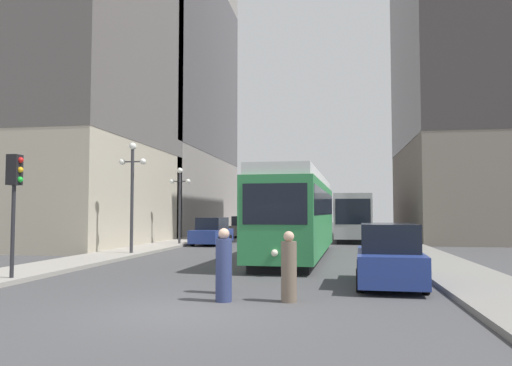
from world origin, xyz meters
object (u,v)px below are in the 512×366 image
pedestrian_crossing_far (223,264)px  traffic_light_near_left (15,183)px  streetcar (298,214)px  pedestrian_crossing_near (224,267)px  lamp_post_left_near (132,180)px  parked_car_right_far (389,257)px  pedestrian_on_sidewalk (289,269)px  parked_car_left_near (212,232)px  lamp_post_left_far (180,193)px  parked_car_left_mid (243,227)px  transit_bus (352,215)px

pedestrian_crossing_far → traffic_light_near_left: size_ratio=0.44×
streetcar → pedestrian_crossing_near: size_ratio=8.28×
pedestrian_crossing_near → lamp_post_left_near: bearing=166.0°
lamp_post_left_near → parked_car_right_far: bearing=-36.7°
pedestrian_crossing_near → pedestrian_on_sidewalk: pedestrian_crossing_near is taller
parked_car_left_near → lamp_post_left_far: (-1.90, -1.08, 2.58)m
lamp_post_left_far → parked_car_right_far: bearing=-54.9°
pedestrian_crossing_near → lamp_post_left_far: 21.25m
pedestrian_crossing_far → pedestrian_crossing_near: bearing=128.1°
parked_car_left_near → parked_car_right_far: bearing=-58.2°
lamp_post_left_far → lamp_post_left_near: bearing=-90.0°
pedestrian_on_sidewalk → pedestrian_crossing_near: bearing=95.3°
parked_car_left_mid → parked_car_right_far: bearing=-72.4°
transit_bus → pedestrian_on_sidewalk: size_ratio=6.88×
pedestrian_on_sidewalk → traffic_light_near_left: size_ratio=0.45×
lamp_post_left_near → streetcar: bearing=1.1°
parked_car_left_mid → pedestrian_on_sidewalk: 32.63m
pedestrian_crossing_far → lamp_post_left_near: 13.16m
pedestrian_on_sidewalk → traffic_light_near_left: 9.23m
streetcar → traffic_light_near_left: 12.78m
streetcar → lamp_post_left_far: (-8.28, 7.67, 1.32)m
parked_car_left_near → traffic_light_near_left: 18.83m
parked_car_left_mid → lamp_post_left_far: 12.70m
parked_car_left_near → parked_car_right_far: size_ratio=1.03×
parked_car_left_mid → lamp_post_left_near: size_ratio=0.83×
transit_bus → pedestrian_crossing_far: bearing=-97.9°
parked_car_left_near → pedestrian_crossing_near: parked_car_left_near is taller
streetcar → lamp_post_left_far: lamp_post_left_far is taller
transit_bus → lamp_post_left_far: (-11.27, -8.19, 1.47)m
parked_car_left_near → traffic_light_near_left: size_ratio=1.22×
parked_car_left_near → pedestrian_on_sidewalk: bearing=-68.3°
pedestrian_on_sidewalk → transit_bus: bearing=-6.4°
transit_bus → pedestrian_on_sidewalk: 27.89m
streetcar → parked_car_right_far: size_ratio=3.27×
traffic_light_near_left → lamp_post_left_near: lamp_post_left_near is taller
pedestrian_crossing_far → lamp_post_left_far: lamp_post_left_far is taller
lamp_post_left_near → lamp_post_left_far: (-0.00, 7.84, -0.34)m
parked_car_left_mid → parked_car_right_far: 30.38m
pedestrian_crossing_far → lamp_post_left_near: (-7.08, 10.69, 2.98)m
parked_car_left_mid → pedestrian_crossing_near: size_ratio=2.57×
parked_car_right_far → pedestrian_crossing_near: size_ratio=2.53×
parked_car_right_far → pedestrian_on_sidewalk: 4.07m
pedestrian_crossing_far → streetcar: bearing=-71.1°
transit_bus → parked_car_left_near: (-9.37, -7.11, -1.10)m
pedestrian_crossing_far → transit_bus: bearing=-73.7°
transit_bus → lamp_post_left_near: bearing=-124.1°
parked_car_left_near → lamp_post_left_far: size_ratio=0.94×
pedestrian_on_sidewalk → lamp_post_left_far: (-8.93, 19.57, 2.63)m
pedestrian_on_sidewalk → lamp_post_left_far: bearing=23.0°
streetcar → pedestrian_on_sidewalk: (0.66, -11.90, -1.31)m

